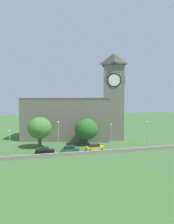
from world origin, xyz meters
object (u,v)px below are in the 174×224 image
(car_black, at_px, (44,151))
(car_green, at_px, (70,149))
(streetlamp_west_mid, at_px, (58,131))
(streetlamp_central, at_px, (111,131))
(streetlamp_east_mid, at_px, (147,129))
(church, at_px, (76,114))
(tree_churchyard, at_px, (40,128))
(streetlamp_west_end, at_px, (10,138))
(car_yellow, at_px, (95,147))
(tree_riverside_east, at_px, (86,129))

(car_black, height_order, car_green, same)
(streetlamp_west_mid, distance_m, streetlamp_central, 14.44)
(streetlamp_west_mid, relative_size, streetlamp_east_mid, 1.10)
(church, relative_size, tree_churchyard, 4.08)
(car_black, relative_size, streetlamp_west_end, 0.77)
(car_yellow, bearing_deg, streetlamp_west_mid, 165.57)
(streetlamp_west_end, distance_m, streetlamp_east_mid, 37.24)
(car_yellow, relative_size, streetlamp_east_mid, 0.68)
(car_yellow, xyz_separation_m, streetlamp_west_mid, (-9.14, 2.35, 4.19))
(car_black, distance_m, streetlamp_central, 18.71)
(tree_riverside_east, xyz_separation_m, tree_churchyard, (-13.19, 0.04, 0.84))
(tree_riverside_east, bearing_deg, church, 94.24)
(streetlamp_west_mid, height_order, tree_churchyard, tree_churchyard)
(streetlamp_west_end, bearing_deg, car_black, -9.58)
(streetlamp_east_mid, relative_size, tree_churchyard, 0.83)
(streetlamp_east_mid, bearing_deg, car_black, -175.81)
(car_black, distance_m, streetlamp_west_mid, 6.20)
(car_yellow, bearing_deg, streetlamp_east_mid, 6.89)
(streetlamp_west_end, relative_size, streetlamp_central, 0.92)
(car_yellow, height_order, tree_riverside_east, tree_riverside_east)
(car_black, distance_m, tree_churchyard, 8.63)
(car_green, distance_m, streetlamp_west_end, 14.76)
(streetlamp_central, height_order, tree_churchyard, tree_churchyard)
(streetlamp_west_mid, bearing_deg, car_black, -146.25)
(streetlamp_east_mid, height_order, tree_riverside_east, tree_riverside_east)
(car_black, bearing_deg, car_green, -1.73)
(car_yellow, height_order, streetlamp_central, streetlamp_central)
(streetlamp_west_mid, xyz_separation_m, tree_riverside_east, (8.77, 4.71, -0.46))
(church, height_order, streetlamp_central, church)
(streetlamp_west_mid, height_order, streetlamp_east_mid, streetlamp_west_mid)
(church, bearing_deg, streetlamp_west_mid, -117.34)
(car_green, bearing_deg, streetlamp_west_mid, 132.34)
(streetlamp_central, relative_size, tree_riverside_east, 0.87)
(streetlamp_west_end, relative_size, tree_riverside_east, 0.80)
(streetlamp_west_mid, bearing_deg, church, 62.66)
(streetlamp_central, bearing_deg, tree_riverside_east, 139.11)
(church, relative_size, streetlamp_east_mid, 4.93)
(streetlamp_west_mid, distance_m, tree_churchyard, 6.50)
(streetlamp_central, distance_m, tree_churchyard, 19.51)
(car_black, relative_size, tree_riverside_east, 0.61)
(car_yellow, bearing_deg, streetlamp_central, 22.22)
(streetlamp_west_end, bearing_deg, streetlamp_central, 2.12)
(streetlamp_east_mid, distance_m, tree_riverside_east, 17.39)
(church, relative_size, tree_riverside_east, 4.50)
(streetlamp_west_end, bearing_deg, streetlamp_east_mid, 1.20)
(streetlamp_central, distance_m, streetlamp_east_mid, 10.98)
(car_green, relative_size, car_yellow, 0.95)
(church, xyz_separation_m, streetlamp_central, (6.45, -15.61, -3.72))
(streetlamp_west_end, xyz_separation_m, streetlamp_west_mid, (11.83, 1.16, 0.92))
(church, height_order, streetlamp_east_mid, church)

